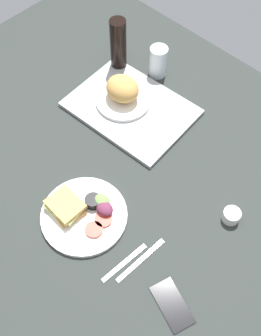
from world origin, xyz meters
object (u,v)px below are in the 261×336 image
object	(u,v)px
espresso_cup	(231,216)
fork	(124,263)
plate_with_salad	(83,212)
drinking_glass	(158,62)
knife	(141,260)
cell_phone	(172,305)
soda_bottle	(118,45)
serving_tray	(131,108)
bread_plate_near	(123,92)

from	to	relation	value
espresso_cup	fork	size ratio (longest dim) A/B	0.33
plate_with_salad	drinking_glass	world-z (taller)	drinking_glass
plate_with_salad	drinking_glass	distance (cm)	68.72
fork	knife	size ratio (longest dim) A/B	0.89
cell_phone	fork	bearing A→B (deg)	-159.13
soda_bottle	espresso_cup	bearing A→B (deg)	-17.83
serving_tray	drinking_glass	size ratio (longest dim) A/B	3.50
fork	knife	bearing A→B (deg)	-31.81
bread_plate_near	drinking_glass	distance (cm)	20.96
plate_with_salad	soda_bottle	bearing A→B (deg)	125.25
drinking_glass	knife	distance (cm)	79.36
serving_tray	soda_bottle	bearing A→B (deg)	146.05
serving_tray	bread_plate_near	size ratio (longest dim) A/B	2.13
plate_with_salad	cell_phone	size ratio (longest dim) A/B	1.93
fork	knife	xyz separation A→B (cm)	(3.00, 4.00, 0.00)
bread_plate_near	plate_with_salad	bearing A→B (deg)	-60.32
soda_bottle	fork	size ratio (longest dim) A/B	1.32
serving_tray	espresso_cup	size ratio (longest dim) A/B	8.04
plate_with_salad	cell_phone	world-z (taller)	plate_with_salad
plate_with_salad	knife	world-z (taller)	plate_with_salad
serving_tray	knife	xyz separation A→B (cm)	(43.49, -40.88, -0.55)
knife	cell_phone	xyz separation A→B (cm)	(15.47, -3.33, 0.15)
soda_bottle	cell_phone	distance (cm)	97.71
knife	bread_plate_near	bearing A→B (deg)	53.01
serving_tray	cell_phone	bearing A→B (deg)	-36.87
knife	drinking_glass	bearing A→B (deg)	41.88
drinking_glass	soda_bottle	xyz separation A→B (cm)	(-13.93, -8.15, 4.84)
fork	cell_phone	bearing A→B (deg)	-82.87
soda_bottle	espresso_cup	xyz separation A→B (cm)	(74.05, -23.82, -9.26)
soda_bottle	fork	distance (cm)	84.10
bread_plate_near	cell_phone	size ratio (longest dim) A/B	1.47
cell_phone	plate_with_salad	bearing A→B (deg)	-163.76
espresso_cup	knife	distance (cm)	32.18
serving_tray	bread_plate_near	xyz separation A→B (cm)	(-4.55, 0.31, 5.01)
fork	knife	world-z (taller)	same
espresso_cup	cell_phone	world-z (taller)	espresso_cup
bread_plate_near	drinking_glass	xyz separation A→B (cm)	(-0.95, 20.93, 0.61)
bread_plate_near	knife	size ratio (longest dim) A/B	1.11
plate_with_salad	espresso_cup	bearing A→B (deg)	42.37
knife	cell_phone	world-z (taller)	cell_phone
fork	bread_plate_near	bearing A→B (deg)	49.97
plate_with_salad	serving_tray	bearing A→B (deg)	115.02
plate_with_salad	espresso_cup	size ratio (longest dim) A/B	4.96
bread_plate_near	drinking_glass	world-z (taller)	drinking_glass
serving_tray	soda_bottle	distance (cm)	25.66
soda_bottle	serving_tray	bearing A→B (deg)	-33.95
soda_bottle	fork	bearing A→B (deg)	-44.05
bread_plate_near	espresso_cup	size ratio (longest dim) A/B	3.77
plate_with_salad	bread_plate_near	bearing A→B (deg)	119.68
drinking_glass	soda_bottle	size ratio (longest dim) A/B	0.57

